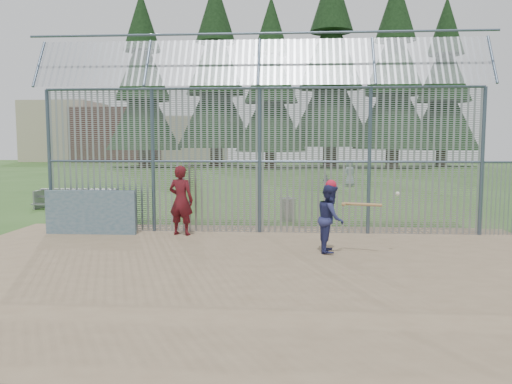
# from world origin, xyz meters

# --- Properties ---
(ground) EXTENTS (120.00, 120.00, 0.00)m
(ground) POSITION_xyz_m (0.00, 0.00, 0.00)
(ground) COLOR #2D511E
(ground) RESTS_ON ground
(dirt_infield) EXTENTS (14.00, 10.00, 0.02)m
(dirt_infield) POSITION_xyz_m (0.00, -0.50, 0.01)
(dirt_infield) COLOR #756047
(dirt_infield) RESTS_ON ground
(dugout_wall) EXTENTS (2.50, 0.12, 1.20)m
(dugout_wall) POSITION_xyz_m (-4.60, 2.90, 0.62)
(dugout_wall) COLOR #38566B
(dugout_wall) RESTS_ON dirt_infield
(batter) EXTENTS (0.65, 0.80, 1.56)m
(batter) POSITION_xyz_m (1.77, 1.08, 0.80)
(batter) COLOR navy
(batter) RESTS_ON dirt_infield
(onlooker) EXTENTS (0.78, 0.60, 1.89)m
(onlooker) POSITION_xyz_m (-2.10, 2.95, 0.97)
(onlooker) COLOR maroon
(onlooker) RESTS_ON dirt_infield
(bg_kid_standing) EXTENTS (0.90, 0.83, 1.54)m
(bg_kid_standing) POSITION_xyz_m (4.30, 18.75, 0.77)
(bg_kid_standing) COLOR gray
(bg_kid_standing) RESTS_ON ground
(bg_kid_seated) EXTENTS (0.52, 0.42, 0.83)m
(bg_kid_seated) POSITION_xyz_m (2.79, 16.17, 0.42)
(bg_kid_seated) COLOR slate
(bg_kid_seated) RESTS_ON ground
(batting_gear) EXTENTS (1.63, 0.43, 0.59)m
(batting_gear) POSITION_xyz_m (1.96, 1.04, 1.46)
(batting_gear) COLOR #B91831
(batting_gear) RESTS_ON ground
(trash_can) EXTENTS (0.56, 0.56, 0.82)m
(trash_can) POSITION_xyz_m (0.79, 5.71, 0.38)
(trash_can) COLOR gray
(trash_can) RESTS_ON ground
(bleacher) EXTENTS (3.00, 0.95, 0.72)m
(bleacher) POSITION_xyz_m (-7.37, 8.19, 0.41)
(bleacher) COLOR gray
(bleacher) RESTS_ON ground
(backstop_fence) EXTENTS (20.09, 0.81, 5.30)m
(backstop_fence) POSITION_xyz_m (1.81, 3.43, 2.36)
(backstop_fence) COLOR #47566B
(backstop_fence) RESTS_ON ground
(conifer_row) EXTENTS (38.48, 12.26, 20.20)m
(conifer_row) POSITION_xyz_m (1.93, 41.51, 10.83)
(conifer_row) COLOR #332319
(conifer_row) RESTS_ON ground
(distant_buildings) EXTENTS (26.50, 10.50, 8.00)m
(distant_buildings) POSITION_xyz_m (-23.18, 56.49, 3.60)
(distant_buildings) COLOR brown
(distant_buildings) RESTS_ON ground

